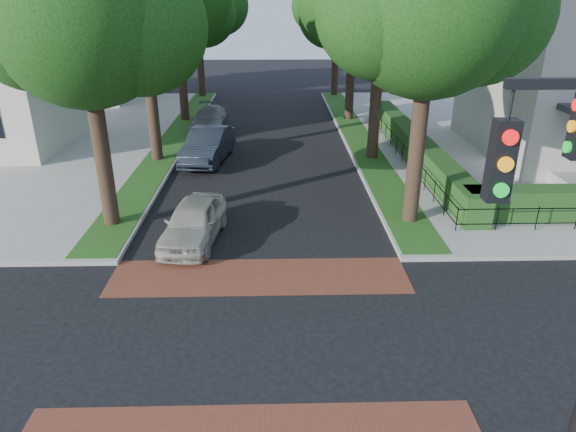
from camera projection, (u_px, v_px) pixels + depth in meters
name	position (u px, v px, depth m)	size (l,w,h in m)	color
ground	(256.00, 342.00, 12.62)	(120.00, 120.00, 0.00)	black
crosswalk_far	(259.00, 276.00, 15.56)	(9.00, 2.20, 0.01)	brown
grass_strip_ne	(358.00, 137.00, 30.21)	(1.60, 29.80, 0.02)	#184714
grass_strip_nw	(174.00, 138.00, 29.96)	(1.60, 29.80, 0.02)	#184714
tree_right_near	(433.00, 3.00, 16.37)	(7.75, 6.67, 10.66)	black
tree_right_far	(355.00, 11.00, 32.24)	(7.25, 6.23, 9.74)	black
tree_right_back	(338.00, 3.00, 40.36)	(7.50, 6.45, 10.20)	black
tree_left_near	(87.00, 15.00, 16.25)	(7.50, 6.45, 10.20)	black
tree_left_far	(179.00, 8.00, 31.89)	(7.00, 6.02, 9.86)	black
tree_left_back	(198.00, 1.00, 40.05)	(7.75, 6.66, 10.44)	black
hedge_main_road	(415.00, 146.00, 26.27)	(1.00, 18.00, 1.20)	#1A3A14
fence_main_road	(399.00, 149.00, 26.31)	(0.06, 18.00, 0.90)	black
house_left_far	(67.00, 34.00, 39.62)	(10.00, 9.00, 10.14)	#BBB6A7
parked_car_front	(194.00, 222.00, 17.55)	(1.69, 4.21, 1.44)	#B1B0A0
parked_car_middle	(208.00, 145.00, 26.04)	(1.77, 5.07, 1.67)	#1D222B
parked_car_rear	(209.00, 120.00, 31.81)	(2.04, 5.03, 1.46)	slate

